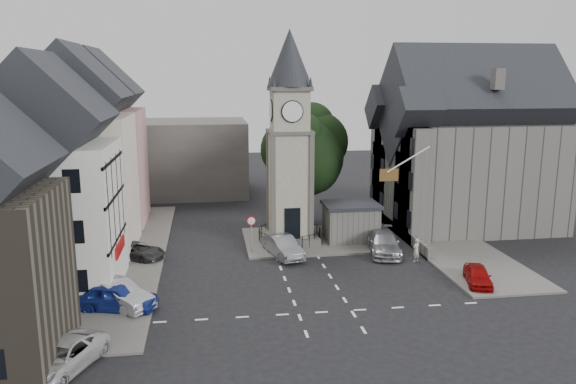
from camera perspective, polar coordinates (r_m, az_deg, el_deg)
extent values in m
plane|color=black|center=(36.94, 1.99, -8.67)|extent=(120.00, 120.00, 0.00)
cube|color=#595651|center=(42.51, -16.44, -6.27)|extent=(6.00, 30.00, 0.14)
cube|color=#595651|center=(47.59, 14.64, -4.23)|extent=(6.00, 26.00, 0.14)
cube|color=#595651|center=(44.63, 2.07, -4.90)|extent=(10.00, 8.00, 0.16)
cube|color=silver|center=(31.94, 3.78, -12.07)|extent=(20.00, 8.00, 0.01)
cube|color=#4C4944|center=(44.31, 0.15, -4.65)|extent=(4.20, 4.20, 0.70)
torus|color=black|center=(44.11, 0.16, -3.74)|extent=(4.86, 4.86, 0.06)
cube|color=gray|center=(43.28, 0.16, 0.88)|extent=(3.00, 3.00, 8.00)
cube|color=black|center=(42.51, 0.44, -3.20)|extent=(1.20, 0.25, 2.40)
cube|color=#4C4944|center=(42.70, 0.16, 6.16)|extent=(3.30, 3.30, 0.25)
cube|color=gray|center=(42.57, 0.16, 8.30)|extent=(2.70, 2.70, 3.20)
cylinder|color=white|center=(41.19, 0.45, 8.18)|extent=(1.50, 0.12, 1.50)
cube|color=#4C4944|center=(42.50, 0.16, 10.45)|extent=(3.10, 3.10, 0.30)
cone|color=black|center=(42.50, 0.17, 13.49)|extent=(3.40, 3.40, 4.20)
cube|color=#5C5B55|center=(44.49, 6.39, -3.25)|extent=(4.00, 3.00, 2.80)
cube|color=black|center=(44.11, 6.43, -1.31)|extent=(4.30, 3.30, 0.25)
cylinder|color=black|center=(48.94, 1.62, -0.83)|extent=(0.70, 0.70, 4.40)
cylinder|color=black|center=(41.33, -3.74, -4.60)|extent=(0.10, 0.10, 2.50)
cone|color=#A50C0C|center=(40.90, -3.75, -2.96)|extent=(0.70, 0.06, 0.70)
cone|color=white|center=(40.88, -3.75, -2.97)|extent=(0.54, 0.04, 0.54)
cube|color=#CE918D|center=(51.50, -18.55, 2.37)|extent=(7.50, 7.00, 10.00)
cube|color=#F5E2CD|center=(43.77, -20.35, 0.65)|extent=(7.50, 7.00, 10.00)
cube|color=silver|center=(36.27, -22.85, -2.56)|extent=(7.50, 7.00, 9.00)
cube|color=#4C4944|center=(62.93, -13.47, 3.37)|extent=(20.00, 10.00, 8.00)
cube|color=#5C5B55|center=(50.92, 17.76, 1.75)|extent=(14.00, 10.00, 9.00)
cube|color=#5C5B55|center=(45.31, 12.61, 0.83)|extent=(1.60, 4.40, 9.00)
cube|color=#5C5B55|center=(51.80, 9.88, 2.30)|extent=(1.60, 4.40, 9.00)
cube|color=#5C5B55|center=(48.30, 10.68, -3.34)|extent=(0.40, 16.00, 0.90)
cylinder|color=white|center=(41.03, 12.13, 3.26)|extent=(3.17, 0.10, 1.89)
plane|color=#B21414|center=(40.75, 10.22, 1.71)|extent=(1.40, 0.00, 1.40)
imported|color=navy|center=(33.24, -17.06, -10.14)|extent=(4.97, 3.03, 1.58)
imported|color=#AFB0B7|center=(33.61, -16.96, -9.91)|extent=(4.63, 4.33, 1.55)
imported|color=#2E2E31|center=(41.66, -15.23, -5.79)|extent=(4.81, 3.93, 1.22)
imported|color=gray|center=(40.72, -0.51, -5.56)|extent=(2.74, 4.84, 1.51)
imported|color=gray|center=(42.11, 9.71, -5.12)|extent=(3.11, 5.61, 1.54)
imported|color=#9A0808|center=(37.41, 18.72, -8.05)|extent=(2.39, 3.84, 1.22)
imported|color=silver|center=(27.79, -21.97, -15.30)|extent=(3.96, 5.26, 1.33)
imported|color=#C1AFA0|center=(40.62, 12.88, -5.79)|extent=(0.73, 0.67, 1.68)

